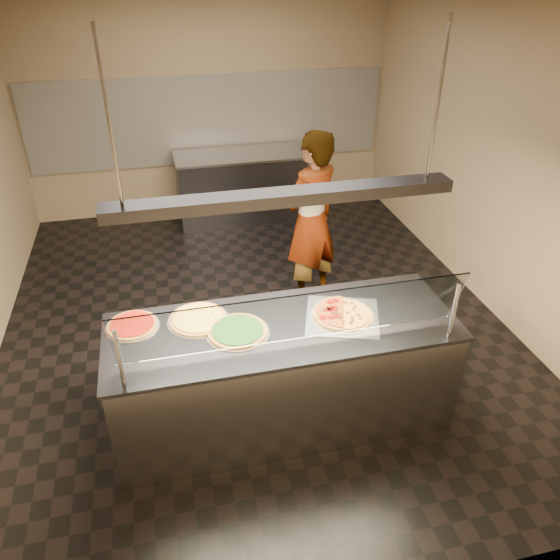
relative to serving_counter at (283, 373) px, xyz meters
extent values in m
cube|color=black|center=(0.04, 1.45, -0.48)|extent=(5.00, 6.00, 0.02)
cube|color=#998662|center=(0.04, 4.46, 1.03)|extent=(5.00, 0.02, 3.00)
cube|color=#998662|center=(0.04, -1.56, 1.03)|extent=(5.00, 0.02, 3.00)
cube|color=#998662|center=(2.55, 1.45, 1.03)|extent=(0.02, 6.00, 3.00)
cube|color=silver|center=(0.04, 4.43, 0.83)|extent=(4.90, 0.02, 1.20)
cube|color=#B7B7BC|center=(0.00, 0.00, -0.02)|extent=(2.57, 0.90, 0.90)
cube|color=#323236|center=(0.00, 0.00, 0.45)|extent=(2.61, 0.94, 0.03)
cylinder|color=#B7B7BC|center=(-1.14, -0.40, 0.68)|extent=(0.03, 0.03, 0.44)
cylinder|color=#B7B7BC|center=(1.14, -0.40, 0.68)|extent=(0.03, 0.03, 0.44)
cube|color=white|center=(0.00, -0.34, 0.76)|extent=(2.37, 0.18, 0.47)
cube|color=silver|center=(0.46, 0.01, 0.47)|extent=(0.69, 0.69, 0.01)
cylinder|color=silver|center=(0.46, 0.01, 0.47)|extent=(0.48, 0.48, 0.01)
cylinder|color=#580605|center=(0.46, 0.16, 0.52)|extent=(0.06, 0.06, 0.01)
cylinder|color=#580605|center=(0.41, 0.14, 0.52)|extent=(0.06, 0.06, 0.01)
cylinder|color=#580605|center=(0.42, 0.07, 0.52)|extent=(0.06, 0.06, 0.01)
cylinder|color=#580605|center=(0.38, 0.06, 0.52)|extent=(0.06, 0.06, 0.01)
cylinder|color=#580605|center=(0.36, 0.05, 0.52)|extent=(0.06, 0.06, 0.01)
cylinder|color=#580605|center=(0.40, 0.02, 0.52)|extent=(0.06, 0.06, 0.01)
cylinder|color=#580605|center=(0.30, -0.04, 0.52)|extent=(0.06, 0.06, 0.01)
cylinder|color=#580605|center=(0.36, -0.05, 0.52)|extent=(0.06, 0.06, 0.01)
cylinder|color=#580605|center=(0.41, -0.05, 0.52)|extent=(0.06, 0.06, 0.01)
cube|color=#19590F|center=(0.44, 0.15, 0.52)|extent=(0.02, 0.02, 0.01)
cube|color=#19590F|center=(0.44, 0.05, 0.52)|extent=(0.02, 0.02, 0.01)
cube|color=#19590F|center=(0.35, 0.07, 0.52)|extent=(0.02, 0.02, 0.01)
cube|color=#19590F|center=(0.32, 0.05, 0.52)|extent=(0.02, 0.02, 0.01)
cube|color=#19590F|center=(0.39, 0.00, 0.52)|extent=(0.01, 0.02, 0.01)
cube|color=#19590F|center=(0.42, -0.01, 0.52)|extent=(0.02, 0.02, 0.01)
cube|color=#19590F|center=(0.42, -0.07, 0.52)|extent=(0.02, 0.01, 0.01)
cube|color=#19590F|center=(0.43, -0.12, 0.52)|extent=(0.02, 0.02, 0.01)
sphere|color=#513014|center=(0.48, -0.13, 0.50)|extent=(0.03, 0.03, 0.03)
sphere|color=#513014|center=(0.50, -0.10, 0.50)|extent=(0.03, 0.03, 0.03)
sphere|color=#513014|center=(0.52, -0.07, 0.50)|extent=(0.03, 0.03, 0.03)
sphere|color=#513014|center=(0.57, -0.09, 0.50)|extent=(0.03, 0.03, 0.03)
sphere|color=#513014|center=(0.57, -0.04, 0.50)|extent=(0.03, 0.03, 0.03)
sphere|color=#513014|center=(0.50, 0.00, 0.50)|extent=(0.03, 0.03, 0.03)
sphere|color=#513014|center=(0.50, 0.00, 0.50)|extent=(0.03, 0.03, 0.03)
sphere|color=#513014|center=(0.56, 0.03, 0.50)|extent=(0.03, 0.03, 0.03)
sphere|color=#513014|center=(0.58, 0.07, 0.50)|extent=(0.03, 0.03, 0.03)
sphere|color=#513014|center=(0.58, 0.12, 0.50)|extent=(0.03, 0.03, 0.03)
sphere|color=#513014|center=(0.54, 0.14, 0.50)|extent=(0.03, 0.03, 0.03)
sphere|color=#513014|center=(0.51, 0.14, 0.50)|extent=(0.03, 0.03, 0.03)
sphere|color=#513014|center=(0.48, 0.07, 0.50)|extent=(0.03, 0.03, 0.03)
cylinder|color=silver|center=(-0.34, -0.01, 0.47)|extent=(0.46, 0.46, 0.01)
cylinder|color=#925F25|center=(-0.34, -0.01, 0.48)|extent=(0.43, 0.43, 0.02)
cylinder|color=#0F3511|center=(-0.34, -0.01, 0.49)|extent=(0.38, 0.38, 0.01)
cylinder|color=silver|center=(-0.60, 0.21, 0.47)|extent=(0.46, 0.46, 0.01)
cylinder|color=#925F25|center=(-0.60, 0.21, 0.48)|extent=(0.43, 0.43, 0.02)
cylinder|color=gold|center=(-0.60, 0.21, 0.49)|extent=(0.38, 0.38, 0.01)
cylinder|color=silver|center=(-1.08, 0.25, 0.47)|extent=(0.40, 0.40, 0.01)
cylinder|color=#925F25|center=(-1.08, 0.25, 0.48)|extent=(0.37, 0.37, 0.02)
cylinder|color=maroon|center=(-1.08, 0.25, 0.49)|extent=(0.32, 0.32, 0.01)
cube|color=#B7B7BC|center=(-0.37, 0.08, 0.49)|extent=(0.15, 0.13, 0.00)
cylinder|color=tan|center=(-0.48, 0.18, 0.49)|extent=(0.04, 0.14, 0.02)
cube|color=#323236|center=(0.37, 4.00, -0.02)|extent=(1.75, 0.70, 0.90)
cube|color=#B7B7BC|center=(0.37, 4.00, 0.45)|extent=(1.79, 0.74, 0.03)
imported|color=#393740|center=(0.71, 1.68, 0.47)|extent=(0.82, 0.73, 1.88)
cube|color=#323236|center=(0.00, 0.00, 1.48)|extent=(2.30, 0.18, 0.08)
cylinder|color=#B7B7BC|center=(-1.00, 0.00, 2.03)|extent=(0.02, 0.02, 1.01)
cylinder|color=#B7B7BC|center=(1.00, 0.00, 2.03)|extent=(0.02, 0.02, 1.01)
camera|label=1|loc=(-0.78, -3.18, 2.85)|focal=35.00mm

